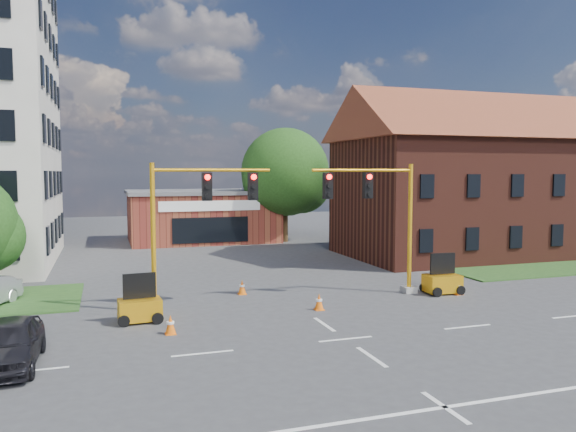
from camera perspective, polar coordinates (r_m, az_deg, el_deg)
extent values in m
plane|color=#3E3E40|center=(20.10, 5.87, -12.33)|extent=(120.00, 120.00, 0.00)
cube|color=#214B1C|center=(37.53, 25.86, -4.83)|extent=(14.00, 4.00, 0.08)
cube|color=maroon|center=(48.36, -8.73, -0.12)|extent=(12.00, 8.00, 4.00)
cube|color=#5A5A5D|center=(48.24, -8.76, 2.42)|extent=(12.40, 8.40, 0.30)
cube|color=white|center=(44.30, -7.88, 1.03)|extent=(8.00, 0.10, 0.80)
cube|color=black|center=(44.45, -7.86, -1.42)|extent=(6.00, 0.10, 2.00)
cube|color=#532319|center=(42.42, 19.46, 1.75)|extent=(20.00, 10.00, 8.00)
cylinder|color=#362513|center=(46.98, -0.28, -0.12)|extent=(0.44, 0.44, 4.14)
sphere|color=#1E4314|center=(46.83, -0.28, 4.48)|extent=(7.34, 7.34, 7.34)
sphere|color=#1E4314|center=(47.59, 1.30, 3.35)|extent=(5.14, 5.14, 5.14)
cube|color=#999993|center=(24.31, -13.40, -9.11)|extent=(0.60, 0.60, 0.30)
cylinder|color=#FFB015|center=(23.80, -13.53, -2.19)|extent=(0.20, 0.20, 6.20)
cylinder|color=#FFB015|center=(23.97, -7.66, 4.65)|extent=(5.00, 0.14, 0.14)
cube|color=black|center=(23.93, -8.23, 2.97)|extent=(0.40, 0.32, 1.20)
cube|color=black|center=(24.36, -3.59, 3.03)|extent=(0.40, 0.32, 1.20)
sphere|color=#FF0C07|center=(23.75, -8.17, 3.92)|extent=(0.24, 0.24, 0.24)
cube|color=#999993|center=(27.92, 12.18, -7.33)|extent=(0.60, 0.60, 0.30)
cylinder|color=#FFB015|center=(27.48, 12.28, -1.29)|extent=(0.20, 0.20, 6.20)
cylinder|color=#FFB015|center=(26.17, 7.64, 4.63)|extent=(5.00, 0.14, 0.14)
cube|color=black|center=(26.29, 8.11, 3.10)|extent=(0.40, 0.32, 1.20)
cube|color=black|center=(25.47, 4.07, 3.09)|extent=(0.40, 0.32, 1.20)
sphere|color=#FF0C07|center=(26.12, 8.30, 3.96)|extent=(0.24, 0.24, 0.24)
cube|color=#FFB015|center=(22.80, -14.82, -9.16)|extent=(1.67, 1.17, 0.80)
cube|color=black|center=(22.60, -14.86, -6.86)|extent=(1.25, 0.19, 0.98)
cube|color=#FFB015|center=(28.05, 15.39, -6.60)|extent=(1.70, 1.19, 0.82)
cube|color=black|center=(27.89, 15.43, -4.68)|extent=(1.28, 0.19, 1.00)
cube|color=orange|center=(21.00, -11.84, -11.62)|extent=(0.38, 0.38, 0.04)
cone|color=orange|center=(20.91, -11.86, -10.75)|extent=(0.40, 0.40, 0.70)
cylinder|color=white|center=(20.89, -11.86, -10.56)|extent=(0.27, 0.27, 0.09)
cube|color=orange|center=(27.07, -4.68, -7.90)|extent=(0.38, 0.38, 0.04)
cone|color=orange|center=(27.00, -4.68, -7.21)|extent=(0.40, 0.40, 0.70)
cylinder|color=white|center=(26.99, -4.69, -7.07)|extent=(0.27, 0.27, 0.09)
cube|color=orange|center=(24.05, 3.17, -9.46)|extent=(0.38, 0.38, 0.04)
cone|color=orange|center=(23.97, 3.17, -8.69)|extent=(0.40, 0.40, 0.70)
cylinder|color=white|center=(23.96, 3.17, -8.53)|extent=(0.27, 0.27, 0.09)
cube|color=orange|center=(28.10, 16.88, -7.62)|extent=(0.38, 0.38, 0.04)
cone|color=orange|center=(28.03, 16.90, -6.96)|extent=(0.40, 0.40, 0.70)
cylinder|color=white|center=(28.02, 16.90, -6.82)|extent=(0.27, 0.27, 0.09)
imported|color=silver|center=(37.17, 15.21, -3.62)|extent=(5.48, 4.13, 1.38)
imported|color=black|center=(19.05, -26.43, -11.48)|extent=(1.77, 4.24, 1.43)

